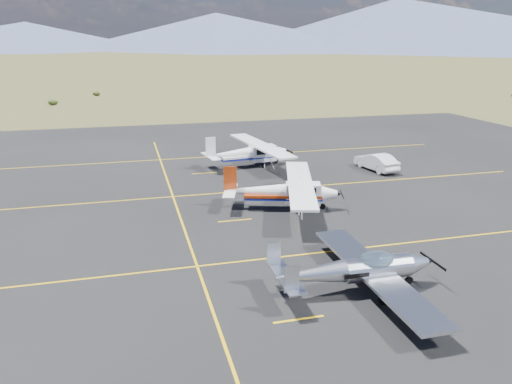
{
  "coord_description": "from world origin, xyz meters",
  "views": [
    {
      "loc": [
        -8.73,
        -18.93,
        10.0
      ],
      "look_at": [
        -1.72,
        7.59,
        1.6
      ],
      "focal_mm": 35.0,
      "sensor_mm": 36.0,
      "label": 1
    }
  ],
  "objects_px": {
    "aircraft_cessna": "(283,191)",
    "sedan": "(376,162)",
    "aircraft_plain": "(249,152)",
    "aircraft_low_wing": "(359,270)"
  },
  "relations": [
    {
      "from": "aircraft_plain",
      "to": "sedan",
      "type": "distance_m",
      "value": 10.29
    },
    {
      "from": "aircraft_cessna",
      "to": "sedan",
      "type": "bearing_deg",
      "value": 52.19
    },
    {
      "from": "aircraft_cessna",
      "to": "sedan",
      "type": "xyz_separation_m",
      "value": [
        10.12,
        7.18,
        -0.48
      ]
    },
    {
      "from": "aircraft_cessna",
      "to": "sedan",
      "type": "distance_m",
      "value": 12.42
    },
    {
      "from": "aircraft_cessna",
      "to": "aircraft_plain",
      "type": "bearing_deg",
      "value": 103.81
    },
    {
      "from": "aircraft_low_wing",
      "to": "sedan",
      "type": "bearing_deg",
      "value": 60.29
    },
    {
      "from": "aircraft_cessna",
      "to": "aircraft_plain",
      "type": "distance_m",
      "value": 11.01
    },
    {
      "from": "aircraft_low_wing",
      "to": "aircraft_cessna",
      "type": "relative_size",
      "value": 0.9
    },
    {
      "from": "aircraft_plain",
      "to": "sedan",
      "type": "height_order",
      "value": "aircraft_plain"
    },
    {
      "from": "aircraft_plain",
      "to": "aircraft_cessna",
      "type": "bearing_deg",
      "value": -101.26
    }
  ]
}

